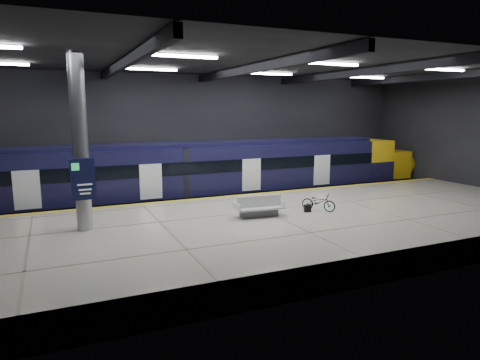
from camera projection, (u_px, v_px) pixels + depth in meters
ground at (255, 228)px, 21.33m from camera, size 30.00×30.00×0.00m
room_shell at (255, 112)px, 20.40m from camera, size 30.10×16.10×8.05m
platform at (279, 230)px, 18.98m from camera, size 30.00×11.00×1.10m
safety_strip at (233, 196)px, 23.63m from camera, size 30.00×0.40×0.01m
rails at (216, 204)px, 26.28m from camera, size 30.00×1.52×0.16m
train at (224, 172)px, 26.17m from camera, size 29.40×2.84×3.79m
bench at (259, 209)px, 19.07m from camera, size 2.22×1.06×0.95m
bicycle at (319, 202)px, 20.14m from camera, size 1.45×1.62×0.85m
pannier_bag at (308, 208)px, 19.95m from camera, size 0.32×0.22×0.35m
info_column at (80, 145)px, 16.48m from camera, size 0.90×0.78×6.90m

